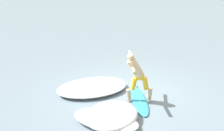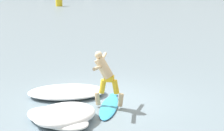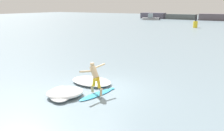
{
  "view_description": "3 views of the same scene",
  "coord_description": "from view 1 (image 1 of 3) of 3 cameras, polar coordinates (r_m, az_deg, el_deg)",
  "views": [
    {
      "loc": [
        -4.1,
        -10.31,
        5.33
      ],
      "look_at": [
        -0.35,
        0.62,
        0.76
      ],
      "focal_mm": 60.0,
      "sensor_mm": 36.0,
      "label": 1
    },
    {
      "loc": [
        -0.9,
        -10.52,
        3.55
      ],
      "look_at": [
        0.35,
        0.94,
        0.81
      ],
      "focal_mm": 60.0,
      "sensor_mm": 36.0,
      "label": 2
    },
    {
      "loc": [
        5.72,
        -8.71,
        4.17
      ],
      "look_at": [
        -0.03,
        0.91,
        1.08
      ],
      "focal_mm": 35.0,
      "sensor_mm": 36.0,
      "label": 3
    }
  ],
  "objects": [
    {
      "name": "wave_foam_at_nose",
      "position": [
        10.54,
        -0.07,
        -7.62
      ],
      "size": [
        2.21,
        2.23,
        0.37
      ],
      "color": "white",
      "rests_on": "ground"
    },
    {
      "name": "surfer",
      "position": [
        11.32,
        3.71,
        -1.15
      ],
      "size": [
        0.91,
        1.47,
        1.53
      ],
      "color": "#CDB082",
      "rests_on": "surfboard"
    },
    {
      "name": "ground_plane",
      "position": [
        12.31,
        2.48,
        -4.09
      ],
      "size": [
        200.0,
        200.0,
        0.0
      ],
      "primitive_type": "plane",
      "color": "slate"
    },
    {
      "name": "wave_foam_beside",
      "position": [
        12.35,
        -3.07,
        -3.35
      ],
      "size": [
        2.39,
        1.56,
        0.26
      ],
      "color": "white",
      "rests_on": "ground"
    },
    {
      "name": "wave_foam_at_tail",
      "position": [
        10.46,
        -0.95,
        -8.28
      ],
      "size": [
        2.13,
        2.19,
        0.24
      ],
      "color": "white",
      "rests_on": "ground"
    },
    {
      "name": "surfboard",
      "position": [
        11.76,
        4.12,
        -5.24
      ],
      "size": [
        0.93,
        2.28,
        0.2
      ],
      "color": "#329CCB",
      "rests_on": "ground"
    }
  ]
}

